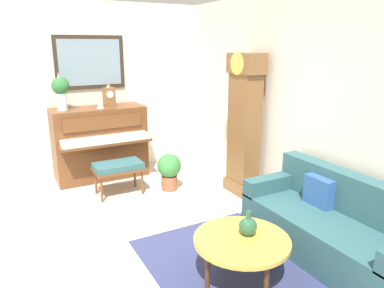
{
  "coord_description": "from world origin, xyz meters",
  "views": [
    {
      "loc": [
        3.43,
        -0.94,
        2.13
      ],
      "look_at": [
        -0.3,
        1.07,
        0.95
      ],
      "focal_mm": 33.62,
      "sensor_mm": 36.0,
      "label": 1
    }
  ],
  "objects_px": {
    "mantel_clock": "(109,96)",
    "piano_bench": "(118,168)",
    "green_jug": "(248,226)",
    "piano": "(100,142)",
    "couch": "(333,227)",
    "flower_vase": "(61,89)",
    "teacup": "(101,107)",
    "coffee_table": "(242,241)",
    "potted_plant": "(169,169)",
    "grandfather_clock": "(244,129)"
  },
  "relations": [
    {
      "from": "piano",
      "to": "coffee_table",
      "type": "xyz_separation_m",
      "value": [
        3.32,
        0.42,
        -0.19
      ]
    },
    {
      "from": "green_jug",
      "to": "piano_bench",
      "type": "bearing_deg",
      "value": -169.23
    },
    {
      "from": "couch",
      "to": "piano_bench",
      "type": "bearing_deg",
      "value": -150.3
    },
    {
      "from": "potted_plant",
      "to": "teacup",
      "type": "bearing_deg",
      "value": -142.09
    },
    {
      "from": "mantel_clock",
      "to": "potted_plant",
      "type": "distance_m",
      "value": 1.55
    },
    {
      "from": "mantel_clock",
      "to": "teacup",
      "type": "distance_m",
      "value": 0.24
    },
    {
      "from": "green_jug",
      "to": "potted_plant",
      "type": "relative_size",
      "value": 0.43
    },
    {
      "from": "piano",
      "to": "teacup",
      "type": "height_order",
      "value": "teacup"
    },
    {
      "from": "grandfather_clock",
      "to": "couch",
      "type": "bearing_deg",
      "value": -5.27
    },
    {
      "from": "piano_bench",
      "to": "coffee_table",
      "type": "bearing_deg",
      "value": 8.74
    },
    {
      "from": "piano",
      "to": "piano_bench",
      "type": "distance_m",
      "value": 0.85
    },
    {
      "from": "piano_bench",
      "to": "coffee_table",
      "type": "relative_size",
      "value": 0.8
    },
    {
      "from": "teacup",
      "to": "coffee_table",
      "type": "bearing_deg",
      "value": 6.92
    },
    {
      "from": "piano_bench",
      "to": "potted_plant",
      "type": "distance_m",
      "value": 0.75
    },
    {
      "from": "piano",
      "to": "mantel_clock",
      "type": "xyz_separation_m",
      "value": [
        0.0,
        0.19,
        0.75
      ]
    },
    {
      "from": "piano_bench",
      "to": "mantel_clock",
      "type": "relative_size",
      "value": 1.84
    },
    {
      "from": "mantel_clock",
      "to": "couch",
      "type": "bearing_deg",
      "value": 21.11
    },
    {
      "from": "coffee_table",
      "to": "couch",
      "type": "bearing_deg",
      "value": 85.3
    },
    {
      "from": "piano_bench",
      "to": "mantel_clock",
      "type": "height_order",
      "value": "mantel_clock"
    },
    {
      "from": "coffee_table",
      "to": "potted_plant",
      "type": "distance_m",
      "value": 2.32
    },
    {
      "from": "piano_bench",
      "to": "teacup",
      "type": "relative_size",
      "value": 6.03
    },
    {
      "from": "coffee_table",
      "to": "mantel_clock",
      "type": "distance_m",
      "value": 3.45
    },
    {
      "from": "piano_bench",
      "to": "grandfather_clock",
      "type": "bearing_deg",
      "value": 64.5
    },
    {
      "from": "green_jug",
      "to": "piano",
      "type": "bearing_deg",
      "value": -171.32
    },
    {
      "from": "mantel_clock",
      "to": "piano_bench",
      "type": "bearing_deg",
      "value": -10.76
    },
    {
      "from": "teacup",
      "to": "flower_vase",
      "type": "bearing_deg",
      "value": -98.38
    },
    {
      "from": "piano",
      "to": "green_jug",
      "type": "distance_m",
      "value": 3.33
    },
    {
      "from": "mantel_clock",
      "to": "teacup",
      "type": "height_order",
      "value": "mantel_clock"
    },
    {
      "from": "green_jug",
      "to": "flower_vase",
      "type": "bearing_deg",
      "value": -162.56
    },
    {
      "from": "flower_vase",
      "to": "teacup",
      "type": "height_order",
      "value": "flower_vase"
    },
    {
      "from": "flower_vase",
      "to": "potted_plant",
      "type": "xyz_separation_m",
      "value": [
        1.02,
        1.29,
        -1.16
      ]
    },
    {
      "from": "coffee_table",
      "to": "piano",
      "type": "bearing_deg",
      "value": -172.84
    },
    {
      "from": "piano",
      "to": "coffee_table",
      "type": "relative_size",
      "value": 1.64
    },
    {
      "from": "mantel_clock",
      "to": "teacup",
      "type": "xyz_separation_m",
      "value": [
        0.08,
        -0.17,
        -0.15
      ]
    },
    {
      "from": "couch",
      "to": "flower_vase",
      "type": "distance_m",
      "value": 4.14
    },
    {
      "from": "flower_vase",
      "to": "teacup",
      "type": "bearing_deg",
      "value": 81.62
    },
    {
      "from": "couch",
      "to": "potted_plant",
      "type": "xyz_separation_m",
      "value": [
        -2.39,
        -0.75,
        0.01
      ]
    },
    {
      "from": "grandfather_clock",
      "to": "couch",
      "type": "distance_m",
      "value": 1.92
    },
    {
      "from": "green_jug",
      "to": "potted_plant",
      "type": "bearing_deg",
      "value": 173.65
    },
    {
      "from": "couch",
      "to": "coffee_table",
      "type": "bearing_deg",
      "value": -94.7
    },
    {
      "from": "green_jug",
      "to": "couch",
      "type": "bearing_deg",
      "value": 83.31
    },
    {
      "from": "flower_vase",
      "to": "mantel_clock",
      "type": "bearing_deg",
      "value": 89.96
    },
    {
      "from": "teacup",
      "to": "green_jug",
      "type": "relative_size",
      "value": 0.48
    },
    {
      "from": "mantel_clock",
      "to": "green_jug",
      "type": "distance_m",
      "value": 3.4
    },
    {
      "from": "grandfather_clock",
      "to": "flower_vase",
      "type": "bearing_deg",
      "value": -126.12
    },
    {
      "from": "potted_plant",
      "to": "couch",
      "type": "bearing_deg",
      "value": 17.47
    },
    {
      "from": "piano",
      "to": "grandfather_clock",
      "type": "distance_m",
      "value": 2.35
    },
    {
      "from": "couch",
      "to": "teacup",
      "type": "relative_size",
      "value": 16.38
    },
    {
      "from": "grandfather_clock",
      "to": "green_jug",
      "type": "distance_m",
      "value": 2.1
    },
    {
      "from": "mantel_clock",
      "to": "green_jug",
      "type": "relative_size",
      "value": 1.58
    }
  ]
}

